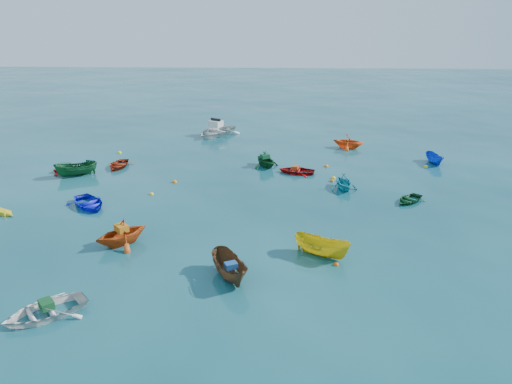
{
  "coord_description": "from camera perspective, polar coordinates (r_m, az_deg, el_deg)",
  "views": [
    {
      "loc": [
        1.23,
        -26.9,
        12.42
      ],
      "look_at": [
        0.0,
        5.0,
        0.4
      ],
      "focal_mm": 35.0,
      "sensor_mm": 36.0,
      "label": 1
    }
  ],
  "objects": [
    {
      "name": "dinghy_red_ne",
      "position": [
        39.41,
        4.64,
        2.2
      ],
      "size": [
        3.19,
        2.58,
        0.59
      ],
      "primitive_type": "imported",
      "rotation": [
        0.0,
        0.0,
        -1.79
      ],
      "color": "#A00E0D",
      "rests_on": "ground"
    },
    {
      "name": "tarp_green_b",
      "position": [
        40.71,
        1.02,
        4.1
      ],
      "size": [
        0.86,
        0.81,
        0.33
      ],
      "primitive_type": "cube",
      "rotation": [
        0.0,
        0.0,
        0.57
      ],
      "color": "#134C29",
      "rests_on": "dinghy_green_n"
    },
    {
      "name": "buoy_ye_b",
      "position": [
        35.54,
        -11.86,
        -0.28
      ],
      "size": [
        0.32,
        0.32,
        0.32
      ],
      "primitive_type": "sphere",
      "color": "gold",
      "rests_on": "ground"
    },
    {
      "name": "buoy_ye_c",
      "position": [
        38.49,
        8.83,
        1.55
      ],
      "size": [
        0.34,
        0.34,
        0.34
      ],
      "primitive_type": "sphere",
      "color": "yellow",
      "rests_on": "ground"
    },
    {
      "name": "dinghy_green_n",
      "position": [
        40.88,
        1.09,
        2.94
      ],
      "size": [
        3.22,
        3.32,
        1.34
      ],
      "primitive_type": "imported",
      "rotation": [
        0.0,
        0.0,
        0.57
      ],
      "color": "#0F441C",
      "rests_on": "ground"
    },
    {
      "name": "dinghy_blue_sw",
      "position": [
        34.51,
        -18.52,
        -1.59
      ],
      "size": [
        3.91,
        4.05,
        0.68
      ],
      "primitive_type": "imported",
      "rotation": [
        0.0,
        0.0,
        0.68
      ],
      "color": "#1014CF",
      "rests_on": "ground"
    },
    {
      "name": "sampan_yellow_mid",
      "position": [
        26.74,
        7.48,
        -7.24
      ],
      "size": [
        3.34,
        2.56,
        1.22
      ],
      "primitive_type": "imported",
      "rotation": [
        0.0,
        0.0,
        1.07
      ],
      "color": "gold",
      "rests_on": "ground"
    },
    {
      "name": "sampan_blue_far",
      "position": [
        44.22,
        19.67,
        3.09
      ],
      "size": [
        1.3,
        2.62,
        0.97
      ],
      "primitive_type": "imported",
      "rotation": [
        0.0,
        0.0,
        0.15
      ],
      "color": "#0E3ABA",
      "rests_on": "ground"
    },
    {
      "name": "sampan_green_far",
      "position": [
        41.0,
        -19.78,
        1.75
      ],
      "size": [
        3.38,
        2.46,
        1.23
      ],
      "primitive_type": "imported",
      "rotation": [
        0.0,
        0.0,
        -1.12
      ],
      "color": "#124D24",
      "rests_on": "ground"
    },
    {
      "name": "buoy_or_e",
      "position": [
        37.79,
        8.66,
        1.2
      ],
      "size": [
        0.35,
        0.35,
        0.35
      ],
      "primitive_type": "sphere",
      "color": "#DD520C",
      "rests_on": "ground"
    },
    {
      "name": "dinghy_red_nw",
      "position": [
        41.82,
        -20.2,
        2.05
      ],
      "size": [
        3.28,
        2.62,
        0.61
      ],
      "primitive_type": "imported",
      "rotation": [
        0.0,
        0.0,
        1.38
      ],
      "color": "#B50F14",
      "rests_on": "ground"
    },
    {
      "name": "motorboat_white",
      "position": [
        51.07,
        -4.57,
        6.49
      ],
      "size": [
        5.61,
        6.14,
        1.64
      ],
      "primitive_type": "imported",
      "rotation": [
        0.0,
        0.0,
        -0.52
      ],
      "color": "silver",
      "rests_on": "ground"
    },
    {
      "name": "dinghy_orange_w",
      "position": [
        28.73,
        -15.04,
        -5.75
      ],
      "size": [
        3.89,
        3.87,
        1.55
      ],
      "primitive_type": "imported",
      "rotation": [
        0.0,
        0.0,
        -0.81
      ],
      "color": "#C54912",
      "rests_on": "ground"
    },
    {
      "name": "ground",
      "position": [
        29.65,
        -0.37,
        -4.13
      ],
      "size": [
        160.0,
        160.0,
        0.0
      ],
      "primitive_type": "plane",
      "color": "#093744",
      "rests_on": "ground"
    },
    {
      "name": "dinghy_green_e",
      "position": [
        35.06,
        17.06,
        -1.06
      ],
      "size": [
        2.93,
        2.99,
        0.51
      ],
      "primitive_type": "imported",
      "rotation": [
        0.0,
        0.0,
        -0.72
      ],
      "color": "#114923",
      "rests_on": "ground"
    },
    {
      "name": "buoy_or_b",
      "position": [
        25.95,
        9.14,
        -8.25
      ],
      "size": [
        0.29,
        0.29,
        0.29
      ],
      "primitive_type": "sphere",
      "color": "#D24D0B",
      "rests_on": "ground"
    },
    {
      "name": "buoy_ye_d",
      "position": [
        46.25,
        -15.32,
        4.31
      ],
      "size": [
        0.37,
        0.37,
        0.37
      ],
      "primitive_type": "sphere",
      "color": "yellow",
      "rests_on": "ground"
    },
    {
      "name": "tarp_orange_a",
      "position": [
        28.35,
        -15.13,
        -3.99
      ],
      "size": [
        0.92,
        0.92,
        0.36
      ],
      "primitive_type": "cube",
      "rotation": [
        0.0,
        0.0,
        -0.81
      ],
      "color": "#C86D14",
      "rests_on": "dinghy_orange_w"
    },
    {
      "name": "dinghy_white_near",
      "position": [
        23.66,
        -22.9,
        -12.87
      ],
      "size": [
        4.2,
        4.09,
        0.71
      ],
      "primitive_type": "imported",
      "rotation": [
        0.0,
        0.0,
        -0.87
      ],
      "color": "silver",
      "rests_on": "ground"
    },
    {
      "name": "buoy_or_d",
      "position": [
        41.22,
        8.04,
        2.89
      ],
      "size": [
        0.34,
        0.34,
        0.34
      ],
      "primitive_type": "sphere",
      "color": "orange",
      "rests_on": "ground"
    },
    {
      "name": "tarp_blue_a",
      "position": [
        24.03,
        -2.88,
        -8.38
      ],
      "size": [
        0.71,
        0.65,
        0.28
      ],
      "primitive_type": "cube",
      "rotation": [
        0.0,
        0.0,
        0.44
      ],
      "color": "navy",
      "rests_on": "sampan_brown_mid"
    },
    {
      "name": "dinghy_cyan_se",
      "position": [
        36.35,
        9.95,
        0.33
      ],
      "size": [
        2.53,
        2.78,
        1.26
      ],
      "primitive_type": "imported",
      "rotation": [
        0.0,
        0.0,
        0.22
      ],
      "color": "teal",
      "rests_on": "ground"
    },
    {
      "name": "dinghy_orange_far",
      "position": [
        47.02,
        10.47,
        4.97
      ],
      "size": [
        3.49,
        3.26,
        1.48
      ],
      "primitive_type": "imported",
      "rotation": [
        0.0,
        0.0,
        1.21
      ],
      "color": "#EB5916",
      "rests_on": "ground"
    },
    {
      "name": "dinghy_red_far",
      "position": [
        42.22,
        -15.42,
        2.76
      ],
      "size": [
        2.13,
        2.9,
        0.59
      ],
      "primitive_type": "imported",
      "rotation": [
        0.0,
        0.0,
        -0.04
      ],
      "color": "#9C260D",
      "rests_on": "ground"
    },
    {
      "name": "buoy_ye_a",
      "position": [
        27.3,
        5.7,
        -6.54
      ],
      "size": [
        0.3,
        0.3,
        0.3
      ],
      "primitive_type": "sphere",
      "color": "yellow",
      "rests_on": "ground"
    },
    {
      "name": "buoy_or_c",
      "position": [
        37.64,
        -9.28,
        1.09
      ],
      "size": [
        0.38,
        0.38,
        0.38
      ],
      "primitive_type": "sphere",
      "color": "orange",
      "rests_on": "ground"
    },
    {
      "name": "sampan_brown_mid",
      "position": [
        24.54,
        -2.97,
        -9.8
      ],
      "size": [
        2.51,
        3.49,
        1.27
      ],
      "primitive_type": "imported",
      "rotation": [
        0.0,
        0.0,
        0.44
      ],
      "color": "#53361E",
      "rests_on": "ground"
    },
    {
      "name": "tarp_green_a",
      "position": [
        23.4,
        -22.85,
        -11.74
      ],
      "size": [
        0.84,
        0.86,
        0.33
      ],
      "primitive_type": "cube",
      "rotation": [
        0.0,
        0.0,
        -0.87
      ],
      "color": "#114620",
      "rests_on": "dinghy_white_near"
    },
    {
      "name": "buoy_ye_e",
      "position": [
        43.02,
        18.86,
        2.72
      ],
      "size": [
        0.33,
        0.33,
        0.33
      ],
      "primitive_type": "sphere",
      "color": "yellow",
      "rests_on": "ground"
    },
    {
      "name": "tarp_orange_b",
      "position": [
        39.3,
        4.52,
        2.81
      ],
      "size": [
        0.56,
        0.66,
        0.28
      ],
      "primitive_type": "cube",
      "rotation": [
        0.0,
        0.0,
        -1.79
      ],
      "color": "#C34114",
      "rests_on": "dinghy_red_ne"
    }
  ]
}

